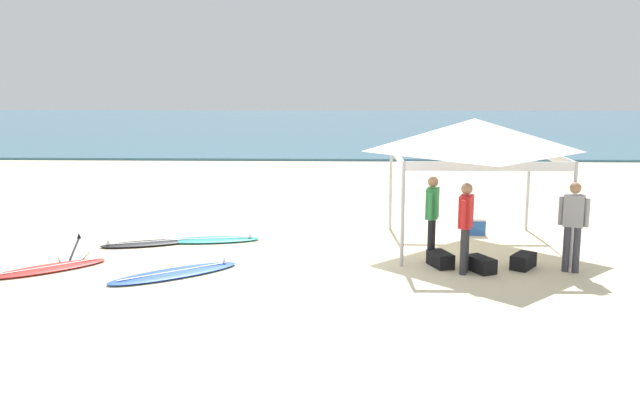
{
  "coord_description": "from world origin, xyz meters",
  "views": [
    {
      "loc": [
        0.21,
        -13.61,
        3.74
      ],
      "look_at": [
        -0.22,
        1.07,
        1.0
      ],
      "focal_mm": 39.14,
      "sensor_mm": 36.0,
      "label": 1
    }
  ],
  "objects_px": {
    "person_grey": "(573,221)",
    "gear_bag_near_tent": "(440,259)",
    "person_green": "(432,213)",
    "surfboard_blue": "(174,273)",
    "surfboard_teal": "(209,240)",
    "cooler_box": "(474,226)",
    "canopy_tent": "(474,136)",
    "surfboard_white": "(75,250)",
    "gear_bag_on_sand": "(523,261)",
    "gear_bag_by_pole": "(480,264)",
    "surfboard_black": "(146,243)",
    "person_red": "(466,222)",
    "surfboard_red": "(47,268)"
  },
  "relations": [
    {
      "from": "surfboard_black",
      "to": "gear_bag_on_sand",
      "type": "bearing_deg",
      "value": -11.53
    },
    {
      "from": "surfboard_white",
      "to": "gear_bag_on_sand",
      "type": "distance_m",
      "value": 9.14
    },
    {
      "from": "surfboard_teal",
      "to": "surfboard_black",
      "type": "height_order",
      "value": "same"
    },
    {
      "from": "canopy_tent",
      "to": "surfboard_teal",
      "type": "distance_m",
      "value": 6.19
    },
    {
      "from": "surfboard_blue",
      "to": "surfboard_red",
      "type": "distance_m",
      "value": 2.5
    },
    {
      "from": "person_grey",
      "to": "cooler_box",
      "type": "height_order",
      "value": "person_grey"
    },
    {
      "from": "surfboard_black",
      "to": "person_green",
      "type": "bearing_deg",
      "value": -11.0
    },
    {
      "from": "surfboard_white",
      "to": "gear_bag_on_sand",
      "type": "bearing_deg",
      "value": -6.28
    },
    {
      "from": "surfboard_red",
      "to": "gear_bag_on_sand",
      "type": "distance_m",
      "value": 9.09
    },
    {
      "from": "surfboard_teal",
      "to": "gear_bag_on_sand",
      "type": "distance_m",
      "value": 6.71
    },
    {
      "from": "surfboard_white",
      "to": "gear_bag_near_tent",
      "type": "height_order",
      "value": "gear_bag_near_tent"
    },
    {
      "from": "surfboard_teal",
      "to": "cooler_box",
      "type": "relative_size",
      "value": 4.59
    },
    {
      "from": "surfboard_red",
      "to": "gear_bag_near_tent",
      "type": "xyz_separation_m",
      "value": [
        7.5,
        0.49,
        0.1
      ]
    },
    {
      "from": "gear_bag_near_tent",
      "to": "cooler_box",
      "type": "xyz_separation_m",
      "value": [
        1.16,
        2.75,
        0.06
      ]
    },
    {
      "from": "surfboard_black",
      "to": "cooler_box",
      "type": "xyz_separation_m",
      "value": [
        7.32,
        1.24,
        0.16
      ]
    },
    {
      "from": "canopy_tent",
      "to": "gear_bag_by_pole",
      "type": "height_order",
      "value": "canopy_tent"
    },
    {
      "from": "surfboard_white",
      "to": "person_red",
      "type": "distance_m",
      "value": 8.06
    },
    {
      "from": "gear_bag_near_tent",
      "to": "surfboard_blue",
      "type": "bearing_deg",
      "value": -171.79
    },
    {
      "from": "person_red",
      "to": "gear_bag_near_tent",
      "type": "xyz_separation_m",
      "value": [
        -0.38,
        0.45,
        -0.85
      ]
    },
    {
      "from": "surfboard_teal",
      "to": "cooler_box",
      "type": "distance_m",
      "value": 6.07
    },
    {
      "from": "person_red",
      "to": "person_grey",
      "type": "bearing_deg",
      "value": 3.98
    },
    {
      "from": "surfboard_black",
      "to": "person_grey",
      "type": "height_order",
      "value": "person_grey"
    },
    {
      "from": "person_grey",
      "to": "gear_bag_near_tent",
      "type": "relative_size",
      "value": 2.85
    },
    {
      "from": "surfboard_teal",
      "to": "person_grey",
      "type": "relative_size",
      "value": 1.34
    },
    {
      "from": "surfboard_teal",
      "to": "person_green",
      "type": "height_order",
      "value": "person_green"
    },
    {
      "from": "surfboard_blue",
      "to": "gear_bag_on_sand",
      "type": "height_order",
      "value": "gear_bag_on_sand"
    },
    {
      "from": "surfboard_black",
      "to": "gear_bag_near_tent",
      "type": "height_order",
      "value": "gear_bag_near_tent"
    },
    {
      "from": "cooler_box",
      "to": "canopy_tent",
      "type": "bearing_deg",
      "value": -104.27
    },
    {
      "from": "gear_bag_on_sand",
      "to": "canopy_tent",
      "type": "bearing_deg",
      "value": 112.68
    },
    {
      "from": "person_red",
      "to": "cooler_box",
      "type": "bearing_deg",
      "value": 76.28
    },
    {
      "from": "surfboard_black",
      "to": "person_red",
      "type": "xyz_separation_m",
      "value": [
        6.54,
        -1.95,
        0.95
      ]
    },
    {
      "from": "person_red",
      "to": "cooler_box",
      "type": "height_order",
      "value": "person_red"
    },
    {
      "from": "surfboard_teal",
      "to": "person_grey",
      "type": "height_order",
      "value": "person_grey"
    },
    {
      "from": "cooler_box",
      "to": "surfboard_white",
      "type": "bearing_deg",
      "value": -168.12
    },
    {
      "from": "gear_bag_by_pole",
      "to": "cooler_box",
      "type": "relative_size",
      "value": 1.2
    },
    {
      "from": "person_green",
      "to": "person_red",
      "type": "relative_size",
      "value": 1.0
    },
    {
      "from": "surfboard_teal",
      "to": "person_red",
      "type": "relative_size",
      "value": 1.34
    },
    {
      "from": "surfboard_blue",
      "to": "surfboard_white",
      "type": "distance_m",
      "value": 2.99
    },
    {
      "from": "gear_bag_by_pole",
      "to": "gear_bag_on_sand",
      "type": "relative_size",
      "value": 1.0
    },
    {
      "from": "surfboard_red",
      "to": "surfboard_black",
      "type": "xyz_separation_m",
      "value": [
        1.34,
        1.99,
        0.0
      ]
    },
    {
      "from": "canopy_tent",
      "to": "cooler_box",
      "type": "distance_m",
      "value": 2.48
    },
    {
      "from": "gear_bag_near_tent",
      "to": "surfboard_red",
      "type": "bearing_deg",
      "value": -176.26
    },
    {
      "from": "canopy_tent",
      "to": "person_red",
      "type": "distance_m",
      "value": 2.54
    },
    {
      "from": "surfboard_white",
      "to": "gear_bag_by_pole",
      "type": "xyz_separation_m",
      "value": [
        8.21,
        -1.26,
        0.1
      ]
    },
    {
      "from": "person_green",
      "to": "surfboard_blue",
      "type": "bearing_deg",
      "value": -167.78
    },
    {
      "from": "gear_bag_by_pole",
      "to": "cooler_box",
      "type": "height_order",
      "value": "cooler_box"
    },
    {
      "from": "surfboard_blue",
      "to": "surfboard_teal",
      "type": "relative_size",
      "value": 1.07
    },
    {
      "from": "person_red",
      "to": "person_grey",
      "type": "relative_size",
      "value": 1.0
    },
    {
      "from": "person_grey",
      "to": "surfboard_white",
      "type": "bearing_deg",
      "value": 172.89
    },
    {
      "from": "surfboard_red",
      "to": "gear_bag_by_pole",
      "type": "xyz_separation_m",
      "value": [
        8.21,
        0.16,
        0.1
      ]
    }
  ]
}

